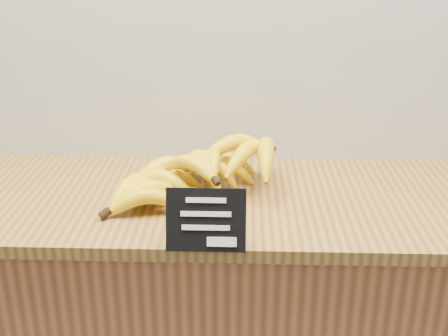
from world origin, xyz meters
TOP-DOWN VIEW (x-y plane):
  - counter_top at (0.19, 2.75)m, footprint 1.52×0.54m
  - chalkboard_sign at (0.16, 2.49)m, footprint 0.16×0.04m
  - banana_pile at (0.13, 2.77)m, footprint 0.51×0.34m

SIDE VIEW (x-z plane):
  - counter_top at x=0.19m, z-range 0.90..0.93m
  - banana_pile at x=0.13m, z-range 0.92..1.05m
  - chalkboard_sign at x=0.16m, z-range 0.93..1.05m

